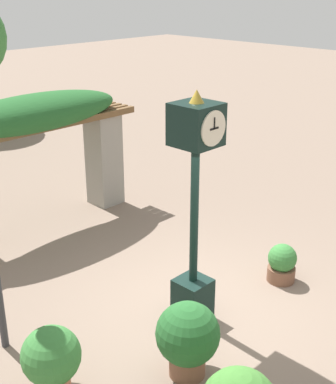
{
  "coord_description": "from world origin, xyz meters",
  "views": [
    {
      "loc": [
        -5.29,
        -4.39,
        4.65
      ],
      "look_at": [
        -0.29,
        0.47,
        1.85
      ],
      "focal_mm": 50.0,
      "sensor_mm": 36.0,
      "label": 1
    }
  ],
  "objects": [
    {
      "name": "potted_plant_near_left",
      "position": [
        1.51,
        -0.38,
        0.32
      ],
      "size": [
        0.47,
        0.47,
        0.65
      ],
      "color": "brown",
      "rests_on": "ground"
    },
    {
      "name": "pergola",
      "position": [
        0.0,
        4.27,
        1.91
      ],
      "size": [
        4.46,
        1.19,
        2.65
      ],
      "color": "gray",
      "rests_on": "ground"
    },
    {
      "name": "pedestal_clock",
      "position": [
        -0.29,
        -0.03,
        1.82
      ],
      "size": [
        0.55,
        0.6,
        3.37
      ],
      "color": "black",
      "rests_on": "ground"
    },
    {
      "name": "potted_plant_near_right",
      "position": [
        -1.24,
        -0.79,
        0.56
      ],
      "size": [
        0.8,
        0.8,
        1.01
      ],
      "color": "brown",
      "rests_on": "ground"
    },
    {
      "name": "potted_plant_far_left",
      "position": [
        -2.59,
        0.15,
        0.49
      ],
      "size": [
        0.72,
        0.72,
        0.89
      ],
      "color": "#B26B4C",
      "rests_on": "ground"
    },
    {
      "name": "ground_plane",
      "position": [
        0.0,
        0.0,
        0.0
      ],
      "size": [
        60.0,
        60.0,
        0.0
      ],
      "primitive_type": "plane",
      "color": "#7F6B5B"
    }
  ]
}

